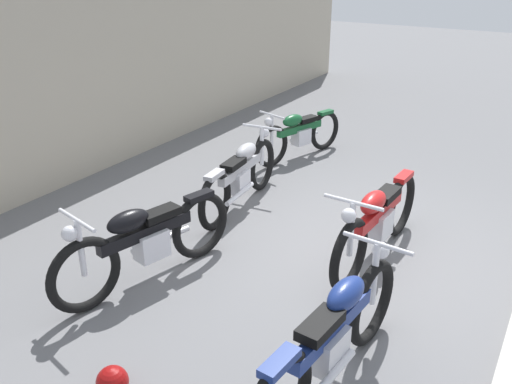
# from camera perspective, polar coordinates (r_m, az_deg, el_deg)

# --- Properties ---
(ground_plane) EXTENTS (40.00, 40.00, 0.00)m
(ground_plane) POSITION_cam_1_polar(r_m,az_deg,el_deg) (6.34, 11.44, -6.68)
(ground_plane) COLOR slate
(building_wall) EXTENTS (18.00, 0.30, 2.62)m
(building_wall) POSITION_cam_1_polar(r_m,az_deg,el_deg) (8.41, -19.27, 9.77)
(building_wall) COLOR #B2A893
(building_wall) RESTS_ON ground_plane
(helmet) EXTENTS (0.25, 0.25, 0.25)m
(helmet) POSITION_cam_1_polar(r_m,az_deg,el_deg) (4.61, -14.62, -18.45)
(helmet) COLOR maroon
(helmet) RESTS_ON ground_plane
(motorcycle_black) EXTENTS (2.14, 0.76, 0.98)m
(motorcycle_black) POSITION_cam_1_polar(r_m,az_deg,el_deg) (5.70, -11.40, -4.99)
(motorcycle_black) COLOR black
(motorcycle_black) RESTS_ON ground_plane
(motorcycle_green) EXTENTS (1.86, 0.76, 0.86)m
(motorcycle_green) POSITION_cam_1_polar(r_m,az_deg,el_deg) (9.03, 4.43, 6.03)
(motorcycle_green) COLOR black
(motorcycle_green) RESTS_ON ground_plane
(motorcycle_blue) EXTENTS (2.21, 0.62, 0.99)m
(motorcycle_blue) POSITION_cam_1_polar(r_m,az_deg,el_deg) (4.36, 7.96, -14.60)
(motorcycle_blue) COLOR black
(motorcycle_blue) RESTS_ON ground_plane
(motorcycle_red) EXTENTS (2.19, 0.61, 0.98)m
(motorcycle_red) POSITION_cam_1_polar(r_m,az_deg,el_deg) (6.12, 12.40, -2.94)
(motorcycle_red) COLOR black
(motorcycle_red) RESTS_ON ground_plane
(motorcycle_silver) EXTENTS (2.09, 0.58, 0.94)m
(motorcycle_silver) POSITION_cam_1_polar(r_m,az_deg,el_deg) (7.23, -1.58, 1.76)
(motorcycle_silver) COLOR black
(motorcycle_silver) RESTS_ON ground_plane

